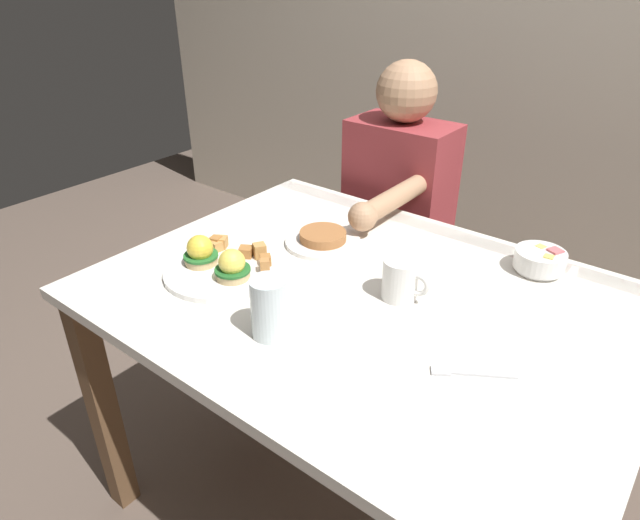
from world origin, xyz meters
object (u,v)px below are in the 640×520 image
(side_plate, at_px, (323,239))
(coffee_mug, at_px, (401,278))
(dining_table, at_px, (362,330))
(fruit_bowl, at_px, (541,260))
(fork, at_px, (468,373))
(diner_person, at_px, (394,212))
(eggs_benedict_plate, at_px, (220,264))
(water_glass_near, at_px, (269,311))

(side_plate, bearing_deg, coffee_mug, -18.50)
(dining_table, bearing_deg, fruit_bowl, 50.53)
(coffee_mug, distance_m, side_plate, 0.31)
(fork, distance_m, diner_person, 0.93)
(eggs_benedict_plate, distance_m, coffee_mug, 0.43)
(fruit_bowl, bearing_deg, side_plate, -157.24)
(fruit_bowl, height_order, diner_person, diner_person)
(eggs_benedict_plate, height_order, coffee_mug, coffee_mug)
(fork, relative_size, side_plate, 0.71)
(dining_table, xyz_separation_m, diner_person, (-0.28, 0.60, 0.02))
(dining_table, relative_size, eggs_benedict_plate, 4.44)
(coffee_mug, bearing_deg, eggs_benedict_plate, -156.31)
(coffee_mug, xyz_separation_m, diner_person, (-0.36, 0.57, -0.14))
(coffee_mug, distance_m, diner_person, 0.69)
(coffee_mug, distance_m, water_glass_near, 0.31)
(dining_table, height_order, fruit_bowl, fruit_bowl)
(dining_table, distance_m, fruit_bowl, 0.46)
(diner_person, bearing_deg, dining_table, -65.02)
(fork, height_order, side_plate, side_plate)
(fruit_bowl, distance_m, fork, 0.46)
(water_glass_near, distance_m, side_plate, 0.41)
(coffee_mug, relative_size, fork, 0.79)
(fruit_bowl, relative_size, diner_person, 0.11)
(fruit_bowl, bearing_deg, fork, -86.69)
(eggs_benedict_plate, xyz_separation_m, fork, (0.63, 0.03, -0.02))
(eggs_benedict_plate, bearing_deg, water_glass_near, -22.10)
(fork, bearing_deg, coffee_mug, 147.93)
(dining_table, height_order, diner_person, diner_person)
(water_glass_near, xyz_separation_m, diner_person, (-0.22, 0.85, -0.15))
(fruit_bowl, distance_m, coffee_mug, 0.37)
(dining_table, relative_size, diner_person, 1.05)
(eggs_benedict_plate, xyz_separation_m, side_plate, (0.10, 0.27, -0.01))
(eggs_benedict_plate, distance_m, side_plate, 0.29)
(dining_table, xyz_separation_m, eggs_benedict_plate, (-0.32, -0.14, 0.13))
(coffee_mug, bearing_deg, diner_person, 121.94)
(fruit_bowl, height_order, side_plate, fruit_bowl)
(eggs_benedict_plate, distance_m, fork, 0.63)
(dining_table, height_order, coffee_mug, coffee_mug)
(fork, bearing_deg, side_plate, 155.17)
(fruit_bowl, xyz_separation_m, diner_person, (-0.56, 0.26, -0.12))
(fruit_bowl, height_order, water_glass_near, water_glass_near)
(eggs_benedict_plate, relative_size, fork, 1.91)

